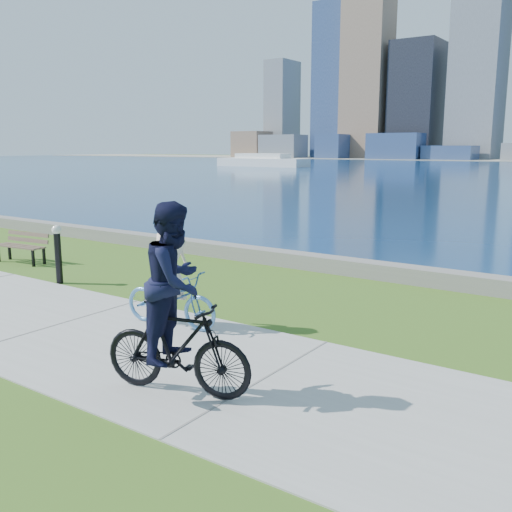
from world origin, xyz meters
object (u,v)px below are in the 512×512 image
at_px(park_bench, 23,244).
at_px(cyclist_woman, 170,283).
at_px(bollard_lamp, 58,250).
at_px(cyclist_man, 176,315).

relative_size(park_bench, cyclist_woman, 0.78).
height_order(bollard_lamp, cyclist_man, cyclist_man).
bearing_deg(cyclist_man, cyclist_woman, 30.27).
distance_m(park_bench, cyclist_woman, 6.90).
distance_m(cyclist_woman, cyclist_man, 2.61).
xyz_separation_m(park_bench, bollard_lamp, (2.64, -0.89, 0.25)).
relative_size(cyclist_woman, cyclist_man, 0.85).
height_order(park_bench, cyclist_man, cyclist_man).
bearing_deg(bollard_lamp, cyclist_woman, -11.80).
bearing_deg(cyclist_man, bollard_lamp, 50.80).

